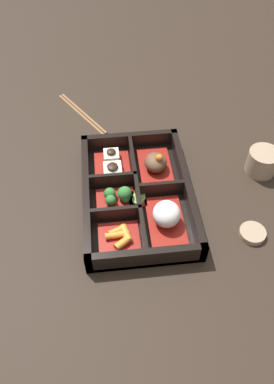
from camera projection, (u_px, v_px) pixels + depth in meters
The scene contains 12 objects.
ground_plane at pixel (137, 199), 0.81m from camera, with size 3.00×3.00×0.00m, color black.
bento_base at pixel (137, 198), 0.80m from camera, with size 0.33×0.22×0.01m.
bento_rim at pixel (136, 193), 0.79m from camera, with size 0.33×0.22×0.05m.
bowl_stew at pixel (156, 164), 0.84m from camera, with size 0.13×0.07×0.05m.
bowl_rice at pixel (166, 216), 0.74m from camera, with size 0.13×0.07×0.05m.
bowl_tofu at pixel (112, 165), 0.84m from camera, with size 0.09×0.08×0.03m.
bowl_greens at pixel (119, 196), 0.78m from camera, with size 0.07×0.08×0.04m.
bowl_carrots at pixel (120, 237), 0.72m from camera, with size 0.07×0.08×0.02m.
bowl_pickles at pixel (140, 198), 0.79m from camera, with size 0.04×0.04×0.01m.
tea_cup at pixel (262, 161), 0.84m from camera, with size 0.07×0.07×0.06m.
chopsticks at pixel (82, 113), 0.99m from camera, with size 0.19×0.13×0.01m.
sauce_dish at pixel (252, 233), 0.74m from camera, with size 0.05×0.05×0.01m.
Camera 1 is at (0.51, -0.06, 0.62)m, focal length 35.00 mm.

